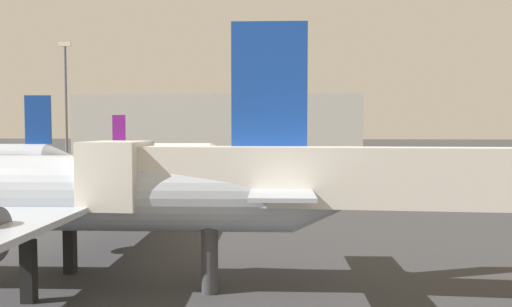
{
  "coord_description": "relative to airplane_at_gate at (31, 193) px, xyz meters",
  "views": [
    {
      "loc": [
        2.46,
        -6.87,
        6.9
      ],
      "look_at": [
        -1.99,
        44.42,
        4.25
      ],
      "focal_mm": 35.0,
      "sensor_mm": 36.0,
      "label": 1
    }
  ],
  "objects": [
    {
      "name": "terminal_building",
      "position": [
        -8.36,
        104.75,
        3.34
      ],
      "size": [
        68.59,
        21.87,
        14.84
      ],
      "primitive_type": "cube",
      "color": "#B7B7B2",
      "rests_on": "ground_plane"
    },
    {
      "name": "jet_bridge",
      "position": [
        12.72,
        -0.36,
        0.74
      ],
      "size": [
        22.15,
        2.86,
        6.33
      ],
      "rotation": [
        0.0,
        0.0,
        3.12
      ],
      "color": "silver",
      "rests_on": "ground_plane"
    },
    {
      "name": "light_mast_left",
      "position": [
        -32.79,
        71.27,
        8.79
      ],
      "size": [
        2.4,
        0.5,
        23.15
      ],
      "color": "slate",
      "rests_on": "ground_plane"
    },
    {
      "name": "airplane_distant",
      "position": [
        -13.29,
        67.84,
        -1.35
      ],
      "size": [
        23.7,
        19.95,
        9.24
      ],
      "rotation": [
        0.0,
        0.0,
        0.07
      ],
      "color": "silver",
      "rests_on": "ground_plane"
    },
    {
      "name": "airplane_at_gate",
      "position": [
        0.0,
        0.0,
        0.0
      ],
      "size": [
        30.52,
        28.76,
        11.33
      ],
      "rotation": [
        0.0,
        0.0,
        3.19
      ],
      "color": "#B2BCCC",
      "rests_on": "ground_plane"
    }
  ]
}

